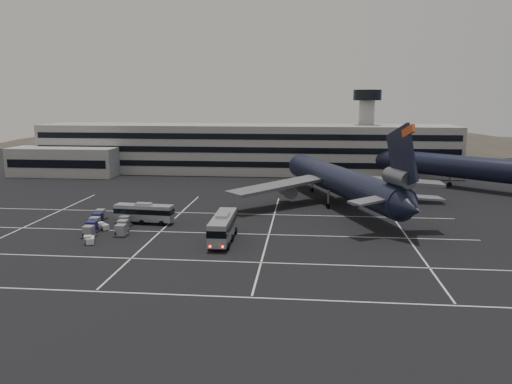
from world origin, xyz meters
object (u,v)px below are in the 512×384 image
at_px(bus_far, 144,212).
at_px(tug_a, 90,240).
at_px(uld_cluster, 110,222).
at_px(trijet_main, 341,181).
at_px(bus_near, 223,226).

distance_m(bus_far, tug_a, 13.69).
xyz_separation_m(tug_a, uld_cluster, (-0.81, 9.82, 0.29)).
bearing_deg(uld_cluster, tug_a, -85.30).
relative_size(trijet_main, bus_near, 4.47).
xyz_separation_m(trijet_main, uld_cluster, (-40.21, -20.83, -4.35)).
distance_m(trijet_main, bus_near, 33.74).
bearing_deg(tug_a, bus_near, -13.14).
distance_m(trijet_main, tug_a, 50.14).
bearing_deg(bus_near, uld_cluster, 161.93).
height_order(trijet_main, uld_cluster, trijet_main).
height_order(bus_near, tug_a, bus_near).
distance_m(bus_near, uld_cluster, 21.66).
bearing_deg(bus_far, trijet_main, -58.42).
height_order(trijet_main, tug_a, trijet_main).
bearing_deg(bus_near, bus_far, 147.73).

